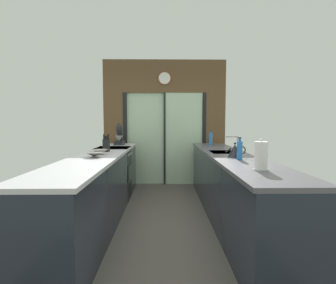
{
  "coord_description": "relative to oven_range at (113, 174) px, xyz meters",
  "views": [
    {
      "loc": [
        -0.01,
        -3.34,
        1.37
      ],
      "look_at": [
        0.05,
        0.66,
        1.06
      ],
      "focal_mm": 28.07,
      "sensor_mm": 36.0,
      "label": 1
    }
  ],
  "objects": [
    {
      "name": "kettle",
      "position": [
        1.8,
        -1.29,
        0.55
      ],
      "size": [
        0.26,
        0.18,
        0.19
      ],
      "color": "black",
      "rests_on": "right_counter_run"
    },
    {
      "name": "back_wall_unit",
      "position": [
        0.91,
        1.15,
        1.07
      ],
      "size": [
        2.64,
        0.12,
        2.7
      ],
      "color": "brown",
      "rests_on": "ground_plane"
    },
    {
      "name": "soap_bottle_far",
      "position": [
        1.8,
        0.45,
        0.59
      ],
      "size": [
        0.07,
        0.07,
        0.28
      ],
      "color": "#286BB7",
      "rests_on": "right_counter_run"
    },
    {
      "name": "soap_bottle_near",
      "position": [
        1.8,
        -1.5,
        0.58
      ],
      "size": [
        0.07,
        0.07,
        0.27
      ],
      "color": "#286BB7",
      "rests_on": "right_counter_run"
    },
    {
      "name": "mixing_bowl_far",
      "position": [
        0.02,
        -1.0,
        0.5
      ],
      "size": [
        0.21,
        0.21,
        0.07
      ],
      "color": "gray",
      "rests_on": "left_counter_run"
    },
    {
      "name": "ground_plane",
      "position": [
        0.91,
        -0.65,
        -0.47
      ],
      "size": [
        5.04,
        7.6,
        0.02
      ],
      "primitive_type": "cube",
      "color": "#4C4742"
    },
    {
      "name": "oven_range",
      "position": [
        0.0,
        0.0,
        0.0
      ],
      "size": [
        0.6,
        0.6,
        0.92
      ],
      "color": "black",
      "rests_on": "ground_plane"
    },
    {
      "name": "knife_block",
      "position": [
        0.02,
        -0.61,
        0.56
      ],
      "size": [
        0.09,
        0.14,
        0.27
      ],
      "color": "black",
      "rests_on": "left_counter_run"
    },
    {
      "name": "stand_mixer",
      "position": [
        0.02,
        0.55,
        0.63
      ],
      "size": [
        0.17,
        0.27,
        0.42
      ],
      "color": "black",
      "rests_on": "left_counter_run"
    },
    {
      "name": "right_counter_run",
      "position": [
        1.82,
        -0.95,
        0.01
      ],
      "size": [
        0.62,
        3.8,
        0.92
      ],
      "color": "#1E232D",
      "rests_on": "ground_plane"
    },
    {
      "name": "paper_towel_roll",
      "position": [
        1.8,
        -2.19,
        0.6
      ],
      "size": [
        0.14,
        0.14,
        0.3
      ],
      "color": "#B7BABC",
      "rests_on": "right_counter_run"
    },
    {
      "name": "left_counter_run",
      "position": [
        -0.0,
        -1.12,
        0.01
      ],
      "size": [
        0.62,
        3.8,
        0.92
      ],
      "color": "#1E232D",
      "rests_on": "ground_plane"
    },
    {
      "name": "mixing_bowl_near",
      "position": [
        0.02,
        -1.29,
        0.5
      ],
      "size": [
        0.22,
        0.22,
        0.06
      ],
      "color": "#514C47",
      "rests_on": "left_counter_run"
    },
    {
      "name": "sink_faucet",
      "position": [
        1.96,
        -0.7,
        0.63
      ],
      "size": [
        0.19,
        0.02,
        0.24
      ],
      "color": "#B7BABC",
      "rests_on": "right_counter_run"
    }
  ]
}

